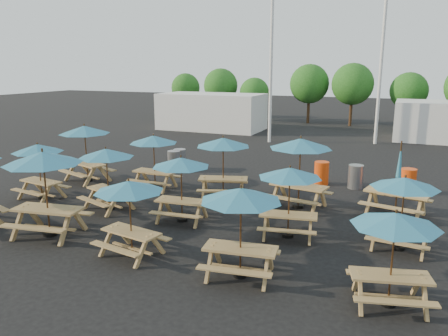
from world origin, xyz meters
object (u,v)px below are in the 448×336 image
at_px(picnic_unit_2, 85,133).
at_px(waste_bin_2, 321,173).
at_px(picnic_unit_11, 300,148).
at_px(picnic_unit_14, 398,186).
at_px(picnic_unit_6, 129,191).
at_px(waste_bin_0, 180,159).
at_px(waste_bin_4, 408,181).
at_px(picnic_unit_4, 106,157).
at_px(waste_bin_1, 174,161).
at_px(picnic_unit_12, 395,225).
at_px(waste_bin_3, 356,177).
at_px(picnic_unit_7, 181,166).
at_px(picnic_unit_3, 43,163).
at_px(picnic_unit_5, 154,143).
at_px(picnic_unit_1, 38,152).
at_px(picnic_unit_13, 405,187).
at_px(picnic_unit_10, 290,177).
at_px(picnic_unit_9, 241,200).
at_px(picnic_unit_8, 223,146).

height_order(picnic_unit_2, waste_bin_2, picnic_unit_2).
relative_size(picnic_unit_11, picnic_unit_14, 0.99).
bearing_deg(picnic_unit_6, waste_bin_0, 121.25).
xyz_separation_m(picnic_unit_14, waste_bin_4, (0.34, 3.14, -0.56)).
height_order(picnic_unit_4, waste_bin_1, picnic_unit_4).
bearing_deg(picnic_unit_12, waste_bin_3, 86.41).
height_order(waste_bin_0, waste_bin_4, same).
bearing_deg(picnic_unit_4, picnic_unit_7, 17.74).
distance_m(picnic_unit_3, picnic_unit_5, 5.61).
bearing_deg(picnic_unit_3, picnic_unit_12, -10.51).
xyz_separation_m(picnic_unit_1, picnic_unit_13, (12.56, 0.20, -0.05)).
height_order(picnic_unit_3, picnic_unit_12, picnic_unit_3).
bearing_deg(waste_bin_2, picnic_unit_2, -160.12).
bearing_deg(picnic_unit_10, picnic_unit_13, -4.56).
bearing_deg(waste_bin_0, picnic_unit_2, -125.41).
height_order(picnic_unit_12, waste_bin_0, picnic_unit_12).
bearing_deg(picnic_unit_7, picnic_unit_9, -48.38).
xyz_separation_m(picnic_unit_10, picnic_unit_12, (2.90, -2.86, -0.04)).
xyz_separation_m(picnic_unit_9, picnic_unit_10, (0.41, 2.85, -0.08)).
xyz_separation_m(picnic_unit_14, waste_bin_3, (-1.64, 3.04, -0.56)).
distance_m(picnic_unit_1, picnic_unit_6, 6.74).
relative_size(picnic_unit_6, picnic_unit_12, 0.96).
xyz_separation_m(picnic_unit_6, waste_bin_1, (-3.66, 8.84, -1.29)).
height_order(picnic_unit_6, waste_bin_0, picnic_unit_6).
bearing_deg(picnic_unit_14, waste_bin_2, 146.25).
bearing_deg(picnic_unit_8, picnic_unit_12, -60.53).
bearing_deg(picnic_unit_8, waste_bin_2, 30.27).
xyz_separation_m(picnic_unit_5, waste_bin_2, (6.14, 3.30, -1.42)).
bearing_deg(waste_bin_4, picnic_unit_5, -160.79).
xyz_separation_m(picnic_unit_8, waste_bin_3, (4.48, 3.32, -1.52)).
relative_size(picnic_unit_1, picnic_unit_5, 0.95).
bearing_deg(picnic_unit_7, waste_bin_3, 47.14).
bearing_deg(waste_bin_2, picnic_unit_3, -125.38).
bearing_deg(picnic_unit_10, picnic_unit_5, 144.78).
relative_size(picnic_unit_2, picnic_unit_5, 1.22).
height_order(picnic_unit_5, picnic_unit_6, picnic_unit_5).
height_order(picnic_unit_12, waste_bin_2, picnic_unit_12).
height_order(picnic_unit_1, waste_bin_1, picnic_unit_1).
height_order(picnic_unit_1, picnic_unit_7, picnic_unit_7).
height_order(picnic_unit_5, picnic_unit_14, picnic_unit_14).
height_order(picnic_unit_4, picnic_unit_7, picnic_unit_4).
relative_size(picnic_unit_1, waste_bin_4, 2.17).
bearing_deg(picnic_unit_12, picnic_unit_11, 105.72).
relative_size(picnic_unit_1, waste_bin_0, 2.17).
distance_m(picnic_unit_13, waste_bin_3, 6.31).
distance_m(picnic_unit_9, picnic_unit_14, 6.88).
bearing_deg(picnic_unit_3, waste_bin_0, 84.49).
bearing_deg(picnic_unit_9, picnic_unit_8, 109.06).
distance_m(picnic_unit_9, picnic_unit_13, 4.67).
relative_size(picnic_unit_13, waste_bin_1, 2.11).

